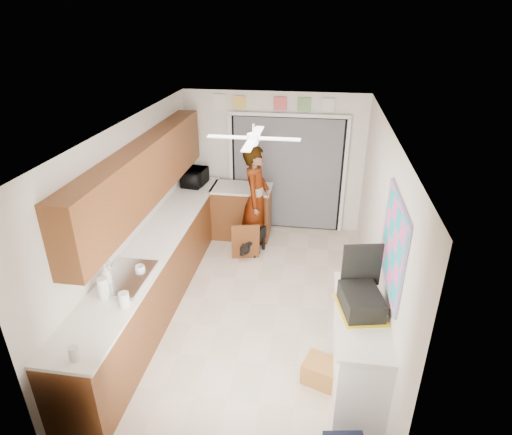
{
  "coord_description": "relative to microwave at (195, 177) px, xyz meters",
  "views": [
    {
      "loc": [
        0.79,
        -4.83,
        3.71
      ],
      "look_at": [
        0.0,
        0.4,
        1.15
      ],
      "focal_mm": 30.0,
      "sensor_mm": 36.0,
      "label": 1
    }
  ],
  "objects": [
    {
      "name": "floor",
      "position": [
        1.33,
        -1.99,
        -1.08
      ],
      "size": [
        5.0,
        5.0,
        0.0
      ],
      "primitive_type": "plane",
      "color": "beige",
      "rests_on": "ground"
    },
    {
      "name": "ceiling",
      "position": [
        1.33,
        -1.99,
        1.42
      ],
      "size": [
        5.0,
        5.0,
        0.0
      ],
      "primitive_type": "plane",
      "rotation": [
        3.14,
        0.0,
        0.0
      ],
      "color": "white",
      "rests_on": "ground"
    },
    {
      "name": "wall_back",
      "position": [
        1.33,
        0.51,
        0.17
      ],
      "size": [
        3.2,
        0.0,
        3.2
      ],
      "primitive_type": "plane",
      "rotation": [
        1.57,
        0.0,
        0.0
      ],
      "color": "silver",
      "rests_on": "ground"
    },
    {
      "name": "wall_front",
      "position": [
        1.33,
        -4.49,
        0.17
      ],
      "size": [
        3.2,
        0.0,
        3.2
      ],
      "primitive_type": "plane",
      "rotation": [
        -1.57,
        0.0,
        0.0
      ],
      "color": "silver",
      "rests_on": "ground"
    },
    {
      "name": "wall_left",
      "position": [
        -0.27,
        -1.99,
        0.17
      ],
      "size": [
        0.0,
        5.0,
        5.0
      ],
      "primitive_type": "plane",
      "rotation": [
        1.57,
        0.0,
        1.57
      ],
      "color": "silver",
      "rests_on": "ground"
    },
    {
      "name": "wall_right",
      "position": [
        2.93,
        -1.99,
        0.17
      ],
      "size": [
        0.0,
        5.0,
        5.0
      ],
      "primitive_type": "plane",
      "rotation": [
        1.57,
        0.0,
        -1.57
      ],
      "color": "silver",
      "rests_on": "ground"
    },
    {
      "name": "left_base_cabinets",
      "position": [
        0.03,
        -1.99,
        -0.63
      ],
      "size": [
        0.6,
        4.8,
        0.9
      ],
      "primitive_type": "cube",
      "color": "brown",
      "rests_on": "floor"
    },
    {
      "name": "left_countertop",
      "position": [
        0.04,
        -1.99,
        -0.16
      ],
      "size": [
        0.62,
        4.8,
        0.04
      ],
      "primitive_type": "cube",
      "color": "white",
      "rests_on": "left_base_cabinets"
    },
    {
      "name": "upper_cabinets",
      "position": [
        -0.11,
        -1.79,
        0.72
      ],
      "size": [
        0.32,
        4.0,
        0.8
      ],
      "primitive_type": "cube",
      "color": "brown",
      "rests_on": "wall_left"
    },
    {
      "name": "sink_basin",
      "position": [
        0.04,
        -2.99,
        -0.13
      ],
      "size": [
        0.5,
        0.76,
        0.06
      ],
      "primitive_type": "cube",
      "color": "silver",
      "rests_on": "left_countertop"
    },
    {
      "name": "faucet",
      "position": [
        -0.15,
        -2.99,
        -0.03
      ],
      "size": [
        0.03,
        0.03,
        0.22
      ],
      "primitive_type": "cylinder",
      "color": "silver",
      "rests_on": "left_countertop"
    },
    {
      "name": "peninsula_base",
      "position": [
        0.83,
        0.01,
        -0.63
      ],
      "size": [
        1.0,
        0.6,
        0.9
      ],
      "primitive_type": "cube",
      "color": "brown",
      "rests_on": "floor"
    },
    {
      "name": "peninsula_top",
      "position": [
        0.83,
        0.01,
        -0.16
      ],
      "size": [
        1.04,
        0.64,
        0.04
      ],
      "primitive_type": "cube",
      "color": "white",
      "rests_on": "peninsula_base"
    },
    {
      "name": "back_opening_recess",
      "position": [
        1.58,
        0.48,
        -0.03
      ],
      "size": [
        2.0,
        0.06,
        2.1
      ],
      "primitive_type": "cube",
      "color": "black",
      "rests_on": "wall_back"
    },
    {
      "name": "curtain_panel",
      "position": [
        1.58,
        0.44,
        -0.03
      ],
      "size": [
        1.9,
        0.03,
        2.05
      ],
      "primitive_type": "cube",
      "color": "slate",
      "rests_on": "wall_back"
    },
    {
      "name": "door_trim_left",
      "position": [
        0.56,
        0.45,
        -0.03
      ],
      "size": [
        0.06,
        0.04,
        2.1
      ],
      "primitive_type": "cube",
      "color": "white",
      "rests_on": "wall_back"
    },
    {
      "name": "door_trim_right",
      "position": [
        2.6,
        0.45,
        -0.03
      ],
      "size": [
        0.06,
        0.04,
        2.1
      ],
      "primitive_type": "cube",
      "color": "white",
      "rests_on": "wall_back"
    },
    {
      "name": "door_trim_head",
      "position": [
        1.58,
        0.45,
        1.04
      ],
      "size": [
        2.1,
        0.04,
        0.06
      ],
      "primitive_type": "cube",
      "color": "white",
      "rests_on": "wall_back"
    },
    {
      "name": "header_frame_0",
      "position": [
        0.73,
        0.48,
        1.22
      ],
      "size": [
        0.22,
        0.02,
        0.22
      ],
      "primitive_type": "cube",
      "color": "#EBC34E",
      "rests_on": "wall_back"
    },
    {
      "name": "header_frame_2",
      "position": [
        1.43,
        0.48,
        1.22
      ],
      "size": [
        0.22,
        0.02,
        0.22
      ],
      "primitive_type": "cube",
      "color": "#D95157",
      "rests_on": "wall_back"
    },
    {
      "name": "header_frame_3",
      "position": [
        1.83,
        0.48,
        1.22
      ],
      "size": [
        0.22,
        0.02,
        0.22
      ],
      "primitive_type": "cube",
      "color": "#6AA25C",
      "rests_on": "wall_back"
    },
    {
      "name": "header_frame_4",
      "position": [
        2.23,
        0.48,
        1.22
      ],
      "size": [
        0.22,
        0.02,
        0.22
      ],
      "primitive_type": "cube",
      "color": "silver",
      "rests_on": "wall_back"
    },
    {
      "name": "route66_sign",
      "position": [
        0.38,
        0.48,
        1.22
      ],
      "size": [
        0.22,
        0.02,
        0.26
      ],
      "primitive_type": "cube",
      "color": "silver",
      "rests_on": "wall_back"
    },
    {
      "name": "right_counter_base",
      "position": [
        2.68,
        -3.19,
        -0.63
      ],
      "size": [
        0.5,
        1.4,
        0.9
      ],
      "primitive_type": "cube",
      "color": "white",
      "rests_on": "floor"
    },
    {
      "name": "right_counter_top",
      "position": [
        2.67,
        -3.19,
        -0.16
      ],
      "size": [
        0.54,
        1.44,
        0.04
      ],
      "primitive_type": "cube",
      "color": "white",
      "rests_on": "right_counter_base"
    },
    {
      "name": "abstract_painting",
      "position": [
        2.91,
        -2.99,
        0.57
      ],
      "size": [
        0.03,
        1.15,
        0.95
      ],
      "primitive_type": "cube",
      "color": "#EC57AD",
      "rests_on": "wall_right"
    },
    {
      "name": "ceiling_fan",
      "position": [
        1.33,
        -1.79,
        1.24
      ],
      "size": [
        1.14,
        1.14,
        0.24
      ],
      "primitive_type": "cube",
      "color": "white",
      "rests_on": "ceiling"
    },
    {
      "name": "microwave",
      "position": [
        0.0,
        0.0,
        0.0
      ],
      "size": [
        0.4,
        0.55,
        0.28
      ],
      "primitive_type": "imported",
      "rotation": [
        0.0,
        0.0,
        1.46
      ],
      "color": "black",
      "rests_on": "left_countertop"
    },
    {
      "name": "soap_bottle",
      "position": [
        -0.11,
        -3.14,
        0.0
      ],
      "size": [
        0.13,
        0.13,
        0.29
      ],
      "primitive_type": "imported",
      "rotation": [
        0.0,
        0.0,
        -0.12
      ],
      "color": "silver",
      "rests_on": "left_countertop"
    },
    {
      "name": "cup",
      "position": [
        0.14,
        -2.83,
        -0.1
      ],
      "size": [
        0.14,
        0.14,
        0.09
      ],
      "primitive_type": "imported",
      "rotation": [
        0.0,
        0.0,
        0.25
      ],
      "color": "white",
      "rests_on": "left_countertop"
    },
    {
      "name": "jar_a",
      "position": [
        0.23,
        -3.45,
        -0.06
      ],
      "size": [
        0.15,
        0.15,
        0.16
      ],
      "primitive_type": "cylinder",
      "rotation": [
        0.0,
        0.0,
        -0.4
      ],
      "color": "silver",
      "rests_on": "left_countertop"
    },
    {
      "name": "jar_b",
      "position": [
        0.12,
        -4.24,
        -0.08
      ],
      "size": [
        0.1,
        0.1,
        0.13
      ],
      "primitive_type": "cylinder",
      "rotation": [
        0.0,
        0.0,
        -0.12
      ],
      "color": "silver",
      "rests_on": "left_countertop"
    },
    {
      "name": "paper_towel_roll",
      "position": [
        -0.04,
        -3.35,
        -0.02
      ],
      "size": [
        0.12,
        0.12,
        0.24
      ],
      "primitive_type": "cylinder",
      "rotation": [
        0.0,
        0.0,
        0.04
      ],
      "color": "white",
      "rests_on": "left_countertop"
    },
    {
      "name": "suitcase",
      "position": [
        2.65,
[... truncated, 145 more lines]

